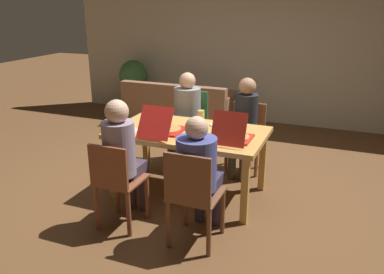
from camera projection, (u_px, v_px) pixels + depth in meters
ground_plane at (189, 193)px, 4.61m from camera, size 20.00×20.00×0.00m
back_wall at (258, 43)px, 6.99m from camera, size 7.13×0.12×2.82m
dining_table at (189, 137)px, 4.39m from camera, size 1.68×0.97×0.76m
chair_0 at (247, 133)px, 5.15m from camera, size 0.45×0.39×0.87m
person_0 at (245, 119)px, 4.95m from camera, size 0.29×0.52×1.22m
chair_1 at (193, 195)px, 3.47m from camera, size 0.44×0.45×0.93m
person_1 at (199, 167)px, 3.53m from camera, size 0.36×0.56×1.20m
chair_2 at (190, 123)px, 5.39m from camera, size 0.44×0.46×0.96m
person_2 at (186, 112)px, 5.20m from camera, size 0.35×0.53×1.24m
chair_3 at (117, 183)px, 3.77m from camera, size 0.42×0.43×0.89m
person_3 at (123, 152)px, 3.80m from camera, size 0.31×0.52×1.27m
pizza_box_0 at (164, 128)px, 4.28m from camera, size 0.36×0.55×0.33m
pizza_box_1 at (234, 136)px, 4.04m from camera, size 0.34×0.47×0.34m
plate_0 at (128, 131)px, 4.34m from camera, size 0.23×0.23×0.01m
plate_1 at (219, 124)px, 4.54m from camera, size 0.21×0.21×0.03m
drinking_glass_0 at (151, 114)px, 4.72m from camera, size 0.07×0.07×0.14m
drinking_glass_1 at (201, 116)px, 4.67m from camera, size 0.08×0.08×0.13m
couch at (180, 109)px, 7.09m from camera, size 1.91×0.90×0.78m
potted_plant at (134, 80)px, 7.63m from camera, size 0.54×0.54×1.05m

